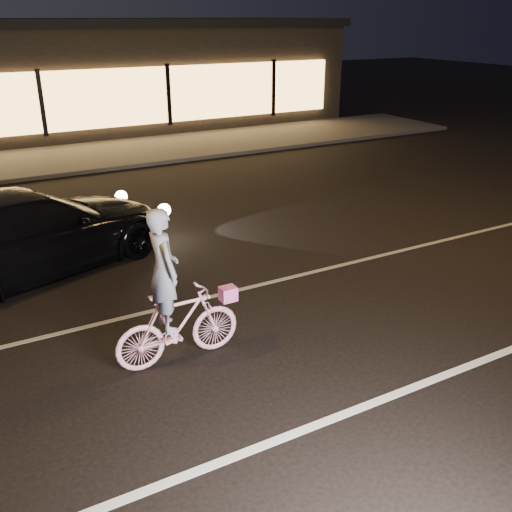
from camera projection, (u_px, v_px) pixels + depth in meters
ground at (257, 360)px, 7.70m from camera, size 90.00×90.00×0.00m
lane_stripe_near at (320, 423)px, 6.49m from camera, size 60.00×0.12×0.01m
lane_stripe_far at (197, 300)px, 9.31m from camera, size 60.00×0.10×0.01m
sidewalk at (59, 160)px, 18.16m from camera, size 30.00×4.00×0.12m
storefront at (20, 76)px, 22.15m from camera, size 25.40×8.42×4.20m
cyclist at (174, 309)px, 7.39m from camera, size 1.73×0.59×2.18m
sedan at (27, 233)px, 10.02m from camera, size 5.71×3.84×1.54m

